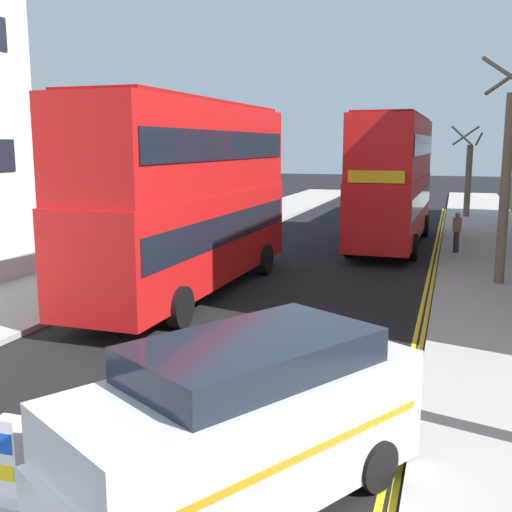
# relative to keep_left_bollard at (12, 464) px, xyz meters

# --- Properties ---
(sidewalk_right) EXTENTS (4.00, 80.00, 0.14)m
(sidewalk_right) POSITION_rel_keep_left_bollard_xyz_m (6.50, 13.09, -0.54)
(sidewalk_right) COLOR #9E9991
(sidewalk_right) RESTS_ON ground
(sidewalk_left) EXTENTS (4.00, 80.00, 0.14)m
(sidewalk_left) POSITION_rel_keep_left_bollard_xyz_m (-6.50, 13.09, -0.54)
(sidewalk_left) COLOR #9E9991
(sidewalk_left) RESTS_ON ground
(kerb_line_outer) EXTENTS (0.10, 56.00, 0.01)m
(kerb_line_outer) POSITION_rel_keep_left_bollard_xyz_m (4.40, 11.09, -0.60)
(kerb_line_outer) COLOR yellow
(kerb_line_outer) RESTS_ON ground
(kerb_line_inner) EXTENTS (0.10, 56.00, 0.01)m
(kerb_line_inner) POSITION_rel_keep_left_bollard_xyz_m (4.24, 11.09, -0.60)
(kerb_line_inner) COLOR yellow
(kerb_line_inner) RESTS_ON ground
(traffic_island) EXTENTS (1.10, 2.20, 0.10)m
(traffic_island) POSITION_rel_keep_left_bollard_xyz_m (0.00, 0.00, -0.56)
(traffic_island) COLOR #9E9991
(traffic_island) RESTS_ON ground
(keep_left_bollard) EXTENTS (0.36, 0.28, 1.11)m
(keep_left_bollard) POSITION_rel_keep_left_bollard_xyz_m (0.00, 0.00, 0.00)
(keep_left_bollard) COLOR silver
(keep_left_bollard) RESTS_ON traffic_island
(double_decker_bus_away) EXTENTS (2.92, 10.84, 5.64)m
(double_decker_bus_away) POSITION_rel_keep_left_bollard_xyz_m (-2.47, 10.96, 2.42)
(double_decker_bus_away) COLOR red
(double_decker_bus_away) RESTS_ON ground
(double_decker_bus_oncoming) EXTENTS (2.94, 10.85, 5.64)m
(double_decker_bus_oncoming) POSITION_rel_keep_left_bollard_xyz_m (2.35, 21.89, 2.42)
(double_decker_bus_oncoming) COLOR red
(double_decker_bus_oncoming) RESTS_ON ground
(taxi_minivan) EXTENTS (4.05, 5.09, 2.12)m
(taxi_minivan) POSITION_rel_keep_left_bollard_xyz_m (2.57, 0.94, 0.46)
(taxi_minivan) COLOR silver
(taxi_minivan) RESTS_ON ground
(pedestrian_far) EXTENTS (0.34, 0.22, 1.62)m
(pedestrian_far) POSITION_rel_keep_left_bollard_xyz_m (5.10, 20.06, 0.38)
(pedestrian_far) COLOR #2D2D38
(pedestrian_far) RESTS_ON sidewalk_right
(street_tree_near) EXTENTS (1.82, 2.23, 5.40)m
(street_tree_near) POSITION_rel_keep_left_bollard_xyz_m (5.64, 33.60, 1.95)
(street_tree_near) COLOR #6B6047
(street_tree_near) RESTS_ON sidewalk_right
(street_tree_far) EXTENTS (1.59, 1.78, 6.82)m
(street_tree_far) POSITION_rel_keep_left_bollard_xyz_m (6.40, 14.65, 2.80)
(street_tree_far) COLOR #6B6047
(street_tree_far) RESTS_ON sidewalk_right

